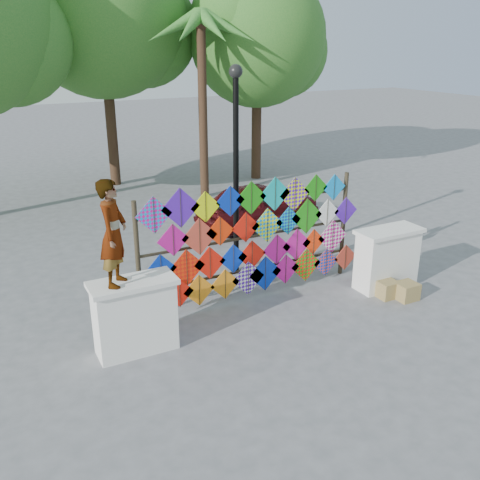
{
  "coord_description": "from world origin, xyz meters",
  "views": [
    {
      "loc": [
        -4.77,
        -7.89,
        4.87
      ],
      "look_at": [
        -0.34,
        0.6,
        1.31
      ],
      "focal_mm": 40.0,
      "sensor_mm": 36.0,
      "label": 1
    }
  ],
  "objects_px": {
    "vendor_woman": "(113,233)",
    "kite_rack": "(256,239)",
    "sedan": "(259,204)",
    "lamppost": "(236,153)"
  },
  "relations": [
    {
      "from": "kite_rack",
      "to": "sedan",
      "type": "xyz_separation_m",
      "value": [
        2.23,
        3.82,
        -0.6
      ]
    },
    {
      "from": "kite_rack",
      "to": "vendor_woman",
      "type": "height_order",
      "value": "vendor_woman"
    },
    {
      "from": "vendor_woman",
      "to": "kite_rack",
      "type": "bearing_deg",
      "value": -39.93
    },
    {
      "from": "kite_rack",
      "to": "lamppost",
      "type": "height_order",
      "value": "lamppost"
    },
    {
      "from": "vendor_woman",
      "to": "lamppost",
      "type": "relative_size",
      "value": 0.38
    },
    {
      "from": "sedan",
      "to": "lamppost",
      "type": "bearing_deg",
      "value": 134.21
    },
    {
      "from": "vendor_woman",
      "to": "lamppost",
      "type": "distance_m",
      "value": 3.96
    },
    {
      "from": "sedan",
      "to": "kite_rack",
      "type": "bearing_deg",
      "value": 142.33
    },
    {
      "from": "kite_rack",
      "to": "sedan",
      "type": "distance_m",
      "value": 4.46
    },
    {
      "from": "kite_rack",
      "to": "vendor_woman",
      "type": "distance_m",
      "value": 3.29
    }
  ]
}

